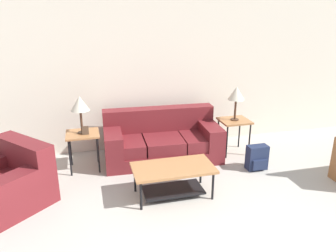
% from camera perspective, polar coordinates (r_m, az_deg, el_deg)
% --- Properties ---
extents(wall_back, '(9.05, 0.06, 2.60)m').
position_cam_1_polar(wall_back, '(5.88, -2.65, 8.64)').
color(wall_back, silver).
rests_on(wall_back, ground_plane).
extents(couch, '(1.96, 0.99, 0.82)m').
position_cam_1_polar(couch, '(5.57, -1.10, -2.75)').
color(couch, maroon).
rests_on(couch, ground_plane).
extents(armchair, '(1.33, 1.34, 0.80)m').
position_cam_1_polar(armchair, '(4.76, -26.14, -9.07)').
color(armchair, maroon).
rests_on(armchair, ground_plane).
extents(coffee_table, '(1.09, 0.59, 0.43)m').
position_cam_1_polar(coffee_table, '(4.45, 0.90, -8.40)').
color(coffee_table, '#A87042').
rests_on(coffee_table, ground_plane).
extents(side_table_left, '(0.50, 0.47, 0.61)m').
position_cam_1_polar(side_table_left, '(5.26, -14.61, -1.91)').
color(side_table_left, '#A87042').
rests_on(side_table_left, ground_plane).
extents(side_table_right, '(0.50, 0.47, 0.61)m').
position_cam_1_polar(side_table_right, '(5.82, 11.47, 0.39)').
color(side_table_right, '#A87042').
rests_on(side_table_right, ground_plane).
extents(table_lamp_left, '(0.28, 0.28, 0.58)m').
position_cam_1_polar(table_lamp_left, '(5.10, -15.11, 3.65)').
color(table_lamp_left, '#472D1E').
rests_on(table_lamp_left, side_table_left).
extents(table_lamp_right, '(0.28, 0.28, 0.58)m').
position_cam_1_polar(table_lamp_right, '(5.67, 11.82, 5.45)').
color(table_lamp_right, '#472D1E').
rests_on(table_lamp_right, side_table_right).
extents(backpack, '(0.33, 0.25, 0.40)m').
position_cam_1_polar(backpack, '(5.40, 15.25, -5.38)').
color(backpack, '#1E2847').
rests_on(backpack, ground_plane).
extents(picture_frame, '(0.10, 0.04, 0.13)m').
position_cam_1_polar(picture_frame, '(5.15, -14.21, -0.73)').
color(picture_frame, '#4C3828').
rests_on(picture_frame, side_table_left).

